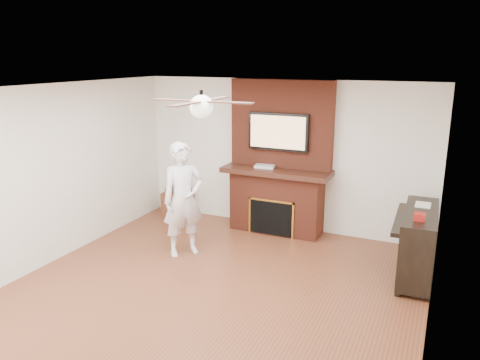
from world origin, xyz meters
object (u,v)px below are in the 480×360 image
at_px(person, 183,199).
at_px(side_table, 178,202).
at_px(fireplace, 278,173).
at_px(piano, 418,242).

distance_m(person, side_table, 1.85).
bearing_deg(person, fireplace, 8.98).
height_order(fireplace, side_table, fireplace).
distance_m(fireplace, piano, 2.49).
xyz_separation_m(fireplace, side_table, (-1.92, -0.07, -0.74)).
bearing_deg(side_table, person, -62.14).
distance_m(fireplace, person, 1.77).
bearing_deg(piano, side_table, 167.53).
relative_size(person, side_table, 3.09).
height_order(fireplace, piano, fireplace).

